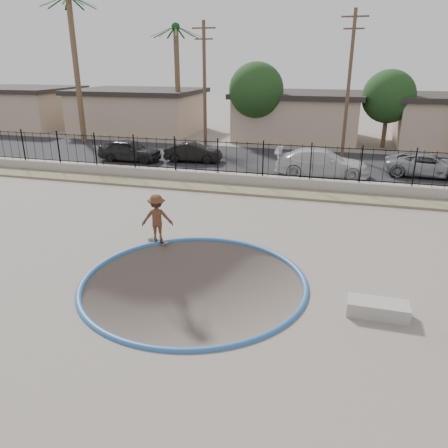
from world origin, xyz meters
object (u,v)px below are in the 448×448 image
skater (157,220)px  car_a (130,150)px  concrete_ledge (378,308)px  car_d (428,165)px  car_b (193,153)px  skateboard (158,241)px  car_c (322,163)px

skater → car_a: (-7.46, 12.54, -0.14)m
concrete_ledge → car_a: car_a is taller
skater → car_d: bearing=-148.7°
car_b → car_d: 14.50m
skateboard → car_a: car_a is taller
skateboard → concrete_ledge: (7.67, -3.03, 0.14)m
car_a → car_d: size_ratio=0.88×
concrete_ledge → car_d: 16.82m
concrete_ledge → car_d: bearing=77.8°
car_b → car_a: bearing=96.3°
skater → concrete_ledge: skater is taller
skater → concrete_ledge: bearing=139.7°
skateboard → car_a: (-7.46, 12.54, 0.69)m
skateboard → skater: bearing=0.1°
car_a → car_b: 4.28m
skateboard → car_c: bearing=80.1°
concrete_ledge → car_c: car_c is taller
car_c → car_d: (5.99, 1.60, -0.12)m
car_a → car_c: bearing=-92.6°
concrete_ledge → skateboard: bearing=158.4°
car_b → concrete_ledge: bearing=-151.6°
car_b → car_c: bearing=-105.9°
skater → car_c: skater is taller
skater → car_c: (5.24, 11.80, -0.07)m
concrete_ledge → car_b: car_b is taller
car_c → car_a: bearing=84.2°
concrete_ledge → car_c: bearing=99.3°
skateboard → car_a: bearing=134.8°
concrete_ledge → car_b: bearing=123.7°
car_a → concrete_ledge: bearing=-135.1°
car_c → skater: bearing=153.6°
concrete_ledge → car_d: (3.56, 16.43, 0.50)m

